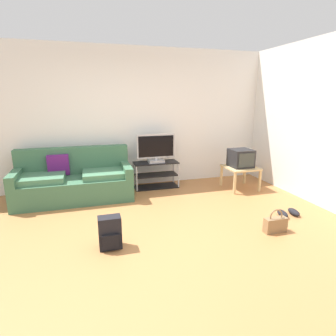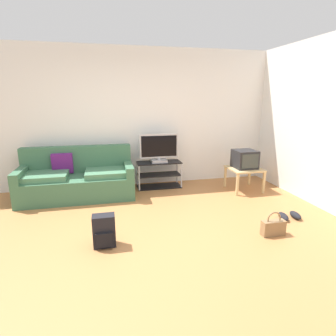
{
  "view_description": "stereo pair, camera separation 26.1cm",
  "coord_description": "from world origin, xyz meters",
  "px_view_note": "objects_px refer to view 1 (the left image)",
  "views": [
    {
      "loc": [
        -0.6,
        -3.05,
        1.75
      ],
      "look_at": [
        0.61,
        1.09,
        0.65
      ],
      "focal_mm": 29.41,
      "sensor_mm": 36.0,
      "label": 1
    },
    {
      "loc": [
        -0.35,
        -3.11,
        1.75
      ],
      "look_at": [
        0.61,
        1.09,
        0.65
      ],
      "focal_mm": 29.41,
      "sensor_mm": 36.0,
      "label": 2
    }
  ],
  "objects_px": {
    "tv_stand": "(156,175)",
    "crt_tv": "(241,158)",
    "side_table": "(240,170)",
    "handbag": "(275,224)",
    "sneakers_pair": "(288,213)",
    "couch": "(74,181)",
    "backpack": "(110,233)",
    "flat_tv": "(156,149)"
  },
  "relations": [
    {
      "from": "crt_tv",
      "to": "backpack",
      "type": "distance_m",
      "value": 3.11
    },
    {
      "from": "couch",
      "to": "crt_tv",
      "type": "height_order",
      "value": "couch"
    },
    {
      "from": "tv_stand",
      "to": "handbag",
      "type": "xyz_separation_m",
      "value": [
        1.07,
        -2.31,
        -0.15
      ]
    },
    {
      "from": "side_table",
      "to": "sneakers_pair",
      "type": "height_order",
      "value": "side_table"
    },
    {
      "from": "backpack",
      "to": "sneakers_pair",
      "type": "distance_m",
      "value": 2.7
    },
    {
      "from": "side_table",
      "to": "handbag",
      "type": "relative_size",
      "value": 1.83
    },
    {
      "from": "side_table",
      "to": "sneakers_pair",
      "type": "relative_size",
      "value": 1.66
    },
    {
      "from": "tv_stand",
      "to": "backpack",
      "type": "distance_m",
      "value": 2.36
    },
    {
      "from": "sneakers_pair",
      "to": "side_table",
      "type": "bearing_deg",
      "value": 91.33
    },
    {
      "from": "couch",
      "to": "handbag",
      "type": "distance_m",
      "value": 3.35
    },
    {
      "from": "sneakers_pair",
      "to": "crt_tv",
      "type": "bearing_deg",
      "value": 91.32
    },
    {
      "from": "handbag",
      "to": "sneakers_pair",
      "type": "distance_m",
      "value": 0.67
    },
    {
      "from": "tv_stand",
      "to": "side_table",
      "type": "height_order",
      "value": "tv_stand"
    },
    {
      "from": "couch",
      "to": "backpack",
      "type": "distance_m",
      "value": 1.94
    },
    {
      "from": "couch",
      "to": "handbag",
      "type": "xyz_separation_m",
      "value": [
        2.61,
        -2.1,
        -0.21
      ]
    },
    {
      "from": "side_table",
      "to": "backpack",
      "type": "xyz_separation_m",
      "value": [
        -2.65,
        -1.56,
        -0.19
      ]
    },
    {
      "from": "flat_tv",
      "to": "crt_tv",
      "type": "distance_m",
      "value": 1.66
    },
    {
      "from": "couch",
      "to": "sneakers_pair",
      "type": "bearing_deg",
      "value": -28.45
    },
    {
      "from": "couch",
      "to": "sneakers_pair",
      "type": "xyz_separation_m",
      "value": [
        3.14,
        -1.7,
        -0.28
      ]
    },
    {
      "from": "side_table",
      "to": "backpack",
      "type": "bearing_deg",
      "value": -149.62
    },
    {
      "from": "backpack",
      "to": "tv_stand",
      "type": "bearing_deg",
      "value": 86.69
    },
    {
      "from": "backpack",
      "to": "crt_tv",
      "type": "bearing_deg",
      "value": 54.57
    },
    {
      "from": "side_table",
      "to": "backpack",
      "type": "distance_m",
      "value": 3.08
    },
    {
      "from": "tv_stand",
      "to": "flat_tv",
      "type": "bearing_deg",
      "value": -90.0
    },
    {
      "from": "tv_stand",
      "to": "crt_tv",
      "type": "height_order",
      "value": "crt_tv"
    },
    {
      "from": "handbag",
      "to": "couch",
      "type": "bearing_deg",
      "value": 141.22
    },
    {
      "from": "side_table",
      "to": "couch",
      "type": "bearing_deg",
      "value": 173.94
    },
    {
      "from": "tv_stand",
      "to": "crt_tv",
      "type": "bearing_deg",
      "value": -18.57
    },
    {
      "from": "side_table",
      "to": "flat_tv",
      "type": "bearing_deg",
      "value": 161.64
    },
    {
      "from": "flat_tv",
      "to": "side_table",
      "type": "height_order",
      "value": "flat_tv"
    },
    {
      "from": "flat_tv",
      "to": "side_table",
      "type": "relative_size",
      "value": 1.27
    },
    {
      "from": "tv_stand",
      "to": "sneakers_pair",
      "type": "height_order",
      "value": "tv_stand"
    },
    {
      "from": "tv_stand",
      "to": "side_table",
      "type": "xyz_separation_m",
      "value": [
        1.57,
        -0.54,
        0.13
      ]
    },
    {
      "from": "tv_stand",
      "to": "handbag",
      "type": "height_order",
      "value": "tv_stand"
    },
    {
      "from": "flat_tv",
      "to": "side_table",
      "type": "distance_m",
      "value": 1.71
    },
    {
      "from": "handbag",
      "to": "backpack",
      "type": "bearing_deg",
      "value": 174.45
    },
    {
      "from": "couch",
      "to": "side_table",
      "type": "xyz_separation_m",
      "value": [
        3.11,
        -0.33,
        0.06
      ]
    },
    {
      "from": "crt_tv",
      "to": "handbag",
      "type": "distance_m",
      "value": 1.92
    },
    {
      "from": "handbag",
      "to": "sneakers_pair",
      "type": "xyz_separation_m",
      "value": [
        0.53,
        0.39,
        -0.07
      ]
    },
    {
      "from": "tv_stand",
      "to": "flat_tv",
      "type": "xyz_separation_m",
      "value": [
        0.0,
        -0.02,
        0.53
      ]
    },
    {
      "from": "sneakers_pair",
      "to": "handbag",
      "type": "bearing_deg",
      "value": -143.69
    },
    {
      "from": "couch",
      "to": "crt_tv",
      "type": "relative_size",
      "value": 4.7
    }
  ]
}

